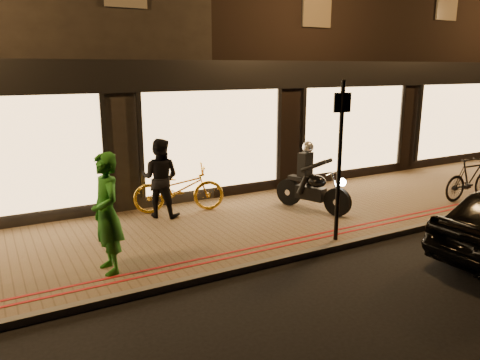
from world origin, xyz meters
name	(u,v)px	position (x,y,z in m)	size (l,w,h in m)	color
ground	(311,257)	(0.00, 0.00, 0.00)	(90.00, 90.00, 0.00)	black
sidewalk	(254,223)	(0.00, 2.00, 0.06)	(50.00, 4.00, 0.12)	brown
kerb_stone	(309,253)	(0.00, 0.05, 0.06)	(50.00, 0.14, 0.12)	#59544C
red_kerb_lines	(293,241)	(0.00, 0.55, 0.12)	(50.00, 0.26, 0.01)	maroon
building_row	(145,38)	(0.00, 8.99, 4.25)	(48.00, 10.11, 8.50)	black
motorcycle	(311,184)	(1.53, 2.03, 0.73)	(0.86, 1.86, 1.59)	black
sign_post	(340,153)	(0.77, 0.25, 1.80)	(0.35, 0.09, 3.00)	black
bicycle_gold	(179,189)	(-1.18, 3.39, 0.66)	(0.71, 2.04, 1.07)	gold
bicycle_dark	(470,179)	(5.53, 0.83, 0.64)	(0.49, 1.74, 1.04)	black
person_green	(107,213)	(-3.36, 0.92, 1.09)	(0.71, 0.47, 1.95)	#1E671B
person_dark	(160,178)	(-1.66, 3.25, 0.99)	(0.84, 0.66, 1.74)	black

